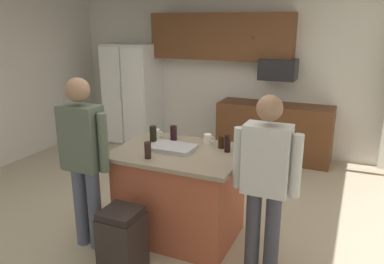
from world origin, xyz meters
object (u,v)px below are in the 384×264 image
(kitchen_island, at_px, (180,193))
(mug_ceramic_white, at_px, (208,139))
(tumbler_amber, at_px, (222,142))
(person_host_foreground, at_px, (266,177))
(glass_stout_tall, at_px, (227,144))
(glass_short_whisky, at_px, (148,150))
(microwave_over_range, at_px, (278,69))
(glass_pilsner, at_px, (153,134))
(glass_dark_ale, at_px, (174,133))
(mug_blue_stoneware, at_px, (156,134))
(trash_bin, at_px, (122,241))
(serving_tray, at_px, (173,148))
(person_elder_center, at_px, (83,153))
(refrigerator, at_px, (133,93))

(kitchen_island, distance_m, mug_ceramic_white, 0.63)
(tumbler_amber, bearing_deg, mug_ceramic_white, 161.25)
(person_host_foreground, relative_size, glass_stout_tall, 9.71)
(kitchen_island, height_order, glass_short_whisky, glass_short_whisky)
(microwave_over_range, distance_m, glass_pilsner, 2.74)
(glass_dark_ale, bearing_deg, kitchen_island, -53.90)
(mug_blue_stoneware, distance_m, trash_bin, 1.27)
(glass_dark_ale, height_order, serving_tray, glass_dark_ale)
(tumbler_amber, bearing_deg, person_elder_center, -144.18)
(person_host_foreground, xyz_separation_m, serving_tray, (-1.00, 0.28, 0.03))
(person_host_foreground, height_order, glass_stout_tall, person_host_foreground)
(glass_short_whisky, xyz_separation_m, trash_bin, (-0.02, -0.45, -0.71))
(glass_stout_tall, bearing_deg, microwave_over_range, 91.48)
(refrigerator, height_order, glass_dark_ale, refrigerator)
(tumbler_amber, height_order, trash_bin, tumbler_amber)
(kitchen_island, distance_m, glass_short_whisky, 0.65)
(glass_dark_ale, bearing_deg, mug_ceramic_white, 2.46)
(refrigerator, xyz_separation_m, microwave_over_range, (2.60, 0.12, 0.56))
(glass_dark_ale, xyz_separation_m, glass_short_whisky, (0.04, -0.61, 0.00))
(kitchen_island, height_order, person_host_foreground, person_host_foreground)
(mug_blue_stoneware, height_order, serving_tray, mug_blue_stoneware)
(microwave_over_range, relative_size, person_host_foreground, 0.35)
(person_host_foreground, xyz_separation_m, glass_short_whisky, (-1.11, -0.04, 0.09))
(kitchen_island, relative_size, glass_short_whisky, 8.12)
(tumbler_amber, bearing_deg, person_host_foreground, -42.51)
(mug_blue_stoneware, bearing_deg, refrigerator, 127.44)
(glass_stout_tall, bearing_deg, kitchen_island, -159.94)
(mug_ceramic_white, bearing_deg, person_elder_center, -137.28)
(refrigerator, relative_size, glass_stout_tall, 10.73)
(glass_stout_tall, xyz_separation_m, glass_pilsner, (-0.84, 0.01, -0.00))
(refrigerator, bearing_deg, glass_stout_tall, -42.95)
(glass_dark_ale, xyz_separation_m, mug_ceramic_white, (0.39, 0.02, -0.02))
(kitchen_island, xyz_separation_m, person_host_foreground, (0.93, -0.28, 0.45))
(person_elder_center, bearing_deg, refrigerator, 79.08)
(kitchen_island, bearing_deg, glass_short_whisky, -119.78)
(mug_blue_stoneware, bearing_deg, person_host_foreground, -22.79)
(glass_stout_tall, xyz_separation_m, serving_tray, (-0.52, -0.16, -0.06))
(mug_blue_stoneware, height_order, mug_ceramic_white, mug_ceramic_white)
(person_elder_center, bearing_deg, mug_ceramic_white, 6.91)
(trash_bin, bearing_deg, mug_blue_stoneware, 101.87)
(microwave_over_range, bearing_deg, mug_blue_stoneware, -107.89)
(glass_stout_tall, relative_size, trash_bin, 0.27)
(trash_bin, bearing_deg, glass_short_whisky, 86.97)
(mug_blue_stoneware, bearing_deg, glass_short_whisky, -67.91)
(mug_blue_stoneware, bearing_deg, person_elder_center, -111.36)
(person_elder_center, height_order, glass_stout_tall, person_elder_center)
(glass_short_whisky, bearing_deg, person_elder_center, -158.25)
(refrigerator, distance_m, mug_blue_stoneware, 2.97)
(tumbler_amber, relative_size, glass_stout_tall, 0.75)
(glass_pilsner, bearing_deg, trash_bin, -78.26)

